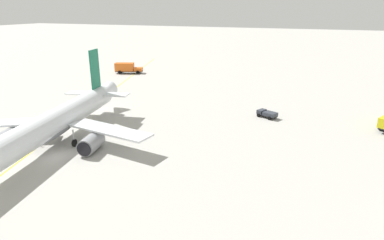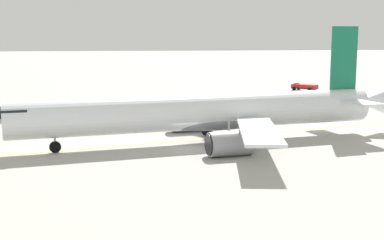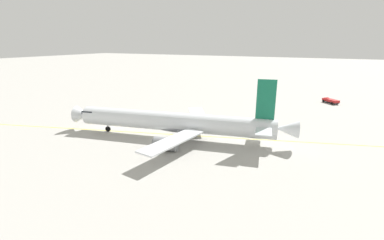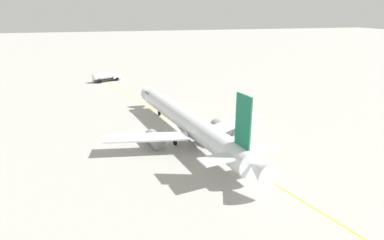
# 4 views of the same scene
# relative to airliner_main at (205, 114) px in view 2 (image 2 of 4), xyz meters

# --- Properties ---
(ground_plane) EXTENTS (600.00, 600.00, 0.00)m
(ground_plane) POSITION_rel_airliner_main_xyz_m (2.27, -2.17, -3.05)
(ground_plane) COLOR #ADAAA3
(airliner_main) EXTENTS (29.83, 44.21, 11.98)m
(airliner_main) POSITION_rel_airliner_main_xyz_m (0.00, 0.00, 0.00)
(airliner_main) COLOR silver
(airliner_main) RESTS_ON ground_plane
(ops_pickup_truck) EXTENTS (4.99, 4.93, 1.41)m
(ops_pickup_truck) POSITION_rel_airliner_main_xyz_m (-47.62, 26.77, -2.24)
(ops_pickup_truck) COLOR #232326
(ops_pickup_truck) RESTS_ON ground_plane
(taxiway_centreline) EXTENTS (46.93, 157.56, 0.01)m
(taxiway_centreline) POSITION_rel_airliner_main_xyz_m (-3.26, 4.55, -3.05)
(taxiway_centreline) COLOR yellow
(taxiway_centreline) RESTS_ON ground_plane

